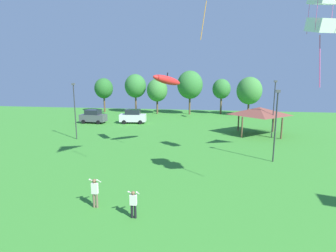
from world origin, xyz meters
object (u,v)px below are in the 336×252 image
Objects in this scene: person_standing_near_foreground at (133,203)px; light_post_1 at (75,108)px; parked_car_leftmost at (93,116)px; treeline_tree_3 at (190,85)px; light_post_2 at (274,106)px; kite_flying_0 at (325,11)px; treeline_tree_1 at (135,86)px; park_pavilion at (259,111)px; treeline_tree_5 at (249,91)px; light_post_0 at (276,122)px; person_standing_mid_field at (95,191)px; parked_car_second_from_left at (133,116)px; treeline_tree_0 at (104,88)px; treeline_tree_2 at (157,90)px; treeline_tree_4 at (222,89)px; kite_flying_6 at (167,80)px.

light_post_1 is (-12.04, 16.37, 2.89)m from person_standing_near_foreground.
parked_car_leftmost is (-14.94, 27.31, 0.22)m from person_standing_near_foreground.
treeline_tree_3 reaches higher than parked_car_leftmost.
light_post_2 is (11.43, 20.82, 3.05)m from person_standing_near_foreground.
kite_flying_0 is 44.15m from treeline_tree_1.
park_pavilion is 2.33m from light_post_2.
light_post_2 is at bearing 73.72° from person_standing_near_foreground.
light_post_0 is at bearing -93.28° from treeline_tree_5.
treeline_tree_3 is at bearing 43.19° from parked_car_leftmost.
light_post_1 is (-21.38, 13.86, -6.84)m from kite_flying_0.
light_post_2 is (13.92, 20.07, 2.91)m from person_standing_mid_field.
kite_flying_0 is 0.81× the size of park_pavilion.
treeline_tree_3 is at bearing 48.48° from parked_car_second_from_left.
treeline_tree_1 reaches higher than person_standing_near_foreground.
light_post_2 is at bearing 83.48° from kite_flying_0.
park_pavilion is at bearing -40.20° from treeline_tree_1.
treeline_tree_5 is (23.19, 23.71, 1.06)m from light_post_1.
treeline_tree_0 is 1.01× the size of treeline_tree_2.
light_post_1 is (-9.55, 15.62, 2.75)m from person_standing_mid_field.
parked_car_second_from_left is 19.90m from treeline_tree_4.
parked_car_leftmost is (-14.49, 13.74, -6.01)m from kite_flying_6.
treeline_tree_3 is at bearing -169.84° from treeline_tree_4.
treeline_tree_1 is at bearing 175.83° from treeline_tree_3.
light_post_1 is 0.84× the size of treeline_tree_1.
park_pavilion is (18.63, -5.62, 1.95)m from parked_car_second_from_left.
treeline_tree_0 is 24.70m from treeline_tree_4.
treeline_tree_0 reaches higher than light_post_2.
kite_flying_0 is 0.69× the size of treeline_tree_4.
kite_flying_6 is at bearing -103.01° from treeline_tree_4.
kite_flying_0 is at bearing -92.75° from treeline_tree_5.
treeline_tree_4 is (5.95, 41.28, 4.20)m from person_standing_near_foreground.
kite_flying_6 is at bearing -148.61° from light_post_2.
treeline_tree_0 reaches higher than person_standing_near_foreground.
light_post_1 is 26.63m from treeline_tree_3.
light_post_2 is at bearing 10.74° from light_post_1.
treeline_tree_5 reaches higher than treeline_tree_0.
treeline_tree_3 reaches higher than treeline_tree_2.
kite_flying_6 is 17.72m from parked_car_second_from_left.
treeline_tree_3 is 1.16× the size of treeline_tree_5.
treeline_tree_1 is (7.04, -0.08, 0.54)m from treeline_tree_0.
kite_flying_6 is 33.10m from treeline_tree_0.
parked_car_second_from_left is 23.27m from treeline_tree_5.
light_post_2 is at bearing -11.84° from parked_car_leftmost.
parked_car_second_from_left is 0.59× the size of treeline_tree_5.
treeline_tree_2 is at bearing 103.68° from kite_flying_6.
kite_flying_6 is (-0.45, 13.57, 6.23)m from person_standing_near_foreground.
kite_flying_0 is 0.77× the size of light_post_0.
treeline_tree_5 is at bearing 28.06° from parked_car_leftmost.
light_post_2 is at bearing -27.26° from parked_car_second_from_left.
person_standing_near_foreground is 0.22× the size of treeline_tree_2.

